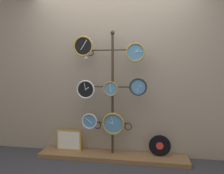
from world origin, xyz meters
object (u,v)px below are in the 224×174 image
picture_frame (69,140)px  clock_middle_right (138,87)px  clock_middle_center (111,89)px  clock_bottom_center (113,124)px  display_stand (113,119)px  clock_top_right (135,52)px  vinyl_record (160,146)px  clock_top_left (83,46)px  clock_bottom_left (90,121)px  clock_middle_left (86,89)px

picture_frame → clock_middle_right: bearing=-4.4°
clock_middle_center → picture_frame: size_ratio=0.55×
clock_middle_center → clock_bottom_center: clock_middle_center is taller
clock_middle_center → clock_middle_right: clock_middle_right is taller
clock_bottom_center → picture_frame: (-0.72, 0.10, -0.31)m
display_stand → clock_bottom_center: 0.13m
clock_top_right → vinyl_record: size_ratio=0.86×
display_stand → clock_top_left: display_stand is taller
clock_middle_center → clock_middle_right: (0.39, 0.01, 0.03)m
vinyl_record → clock_middle_right: bearing=-166.8°
clock_bottom_left → clock_middle_right: bearing=-0.9°
clock_bottom_center → picture_frame: 0.79m
display_stand → clock_middle_left: display_stand is taller
clock_bottom_left → clock_bottom_center: 0.36m
clock_middle_left → vinyl_record: 1.35m
display_stand → clock_top_right: (0.34, -0.08, 0.97)m
clock_top_right → clock_bottom_left: clock_top_right is taller
display_stand → clock_middle_left: 0.59m
display_stand → clock_bottom_center: display_stand is taller
clock_middle_left → clock_bottom_center: clock_middle_left is taller
vinyl_record → picture_frame: bearing=179.6°
clock_bottom_center → clock_top_left: bearing=179.2°
clock_bottom_center → vinyl_record: bearing=8.1°
clock_middle_left → clock_middle_center: bearing=-2.9°
clock_top_right → vinyl_record: bearing=10.8°
clock_top_left → clock_middle_left: (0.02, 0.02, -0.63)m
display_stand → clock_middle_right: bearing=-13.3°
clock_middle_center → display_stand: bearing=83.4°
clock_middle_right → clock_bottom_left: 0.88m
clock_middle_center → vinyl_record: clock_middle_center is taller
clock_bottom_center → display_stand: bearing=104.5°
vinyl_record → clock_bottom_left: bearing=-176.5°
display_stand → picture_frame: size_ratio=4.80×
display_stand → clock_top_left: bearing=-165.7°
clock_top_left → clock_middle_right: clock_top_left is taller
clock_top_right → clock_middle_left: clock_top_right is taller
clock_middle_left → clock_middle_right: 0.77m
clock_middle_center → clock_bottom_center: (0.04, -0.01, -0.51)m
clock_bottom_left → clock_middle_left: bearing=-172.2°
clock_middle_center → clock_top_right: bearing=3.3°
clock_top_left → clock_middle_center: clock_top_left is taller
display_stand → vinyl_record: size_ratio=6.00×
clock_middle_left → clock_middle_center: size_ratio=1.30×
display_stand → vinyl_record: 0.79m
clock_top_right → clock_bottom_center: size_ratio=0.83×
display_stand → vinyl_record: bearing=-1.3°
clock_top_left → clock_top_right: clock_top_left is taller
clock_middle_left → clock_bottom_left: bearing=7.8°
vinyl_record → clock_middle_left: bearing=-176.3°
clock_middle_right → display_stand: bearing=166.7°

